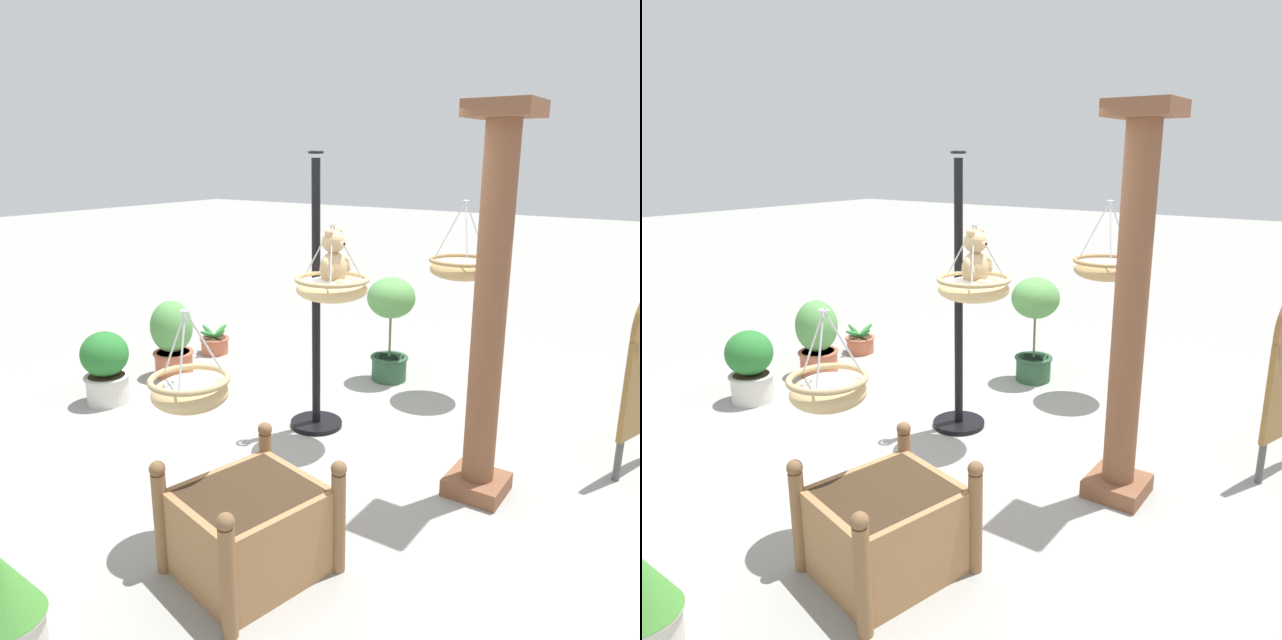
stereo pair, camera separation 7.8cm
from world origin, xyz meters
TOP-DOWN VIEW (x-y plane):
  - ground_plane at (0.00, 0.00)m, footprint 40.00×40.00m
  - display_pole_central at (-0.18, -0.09)m, footprint 0.44×0.44m
  - hanging_basket_with_teddy at (-0.03, 0.16)m, footprint 0.57×0.57m
  - teddy_bear at (-0.03, 0.19)m, footprint 0.31×0.27m
  - hanging_basket_left_high at (-1.49, 0.63)m, footprint 0.61×0.61m
  - hanging_basket_right_low at (1.53, 0.22)m, footprint 0.46×0.46m
  - greenhouse_pillar_right at (0.08, 1.43)m, footprint 0.40×0.40m
  - wooden_planter_box at (1.57, 0.67)m, footprint 0.94×0.89m
  - potted_plant_fern_front at (-1.51, -0.09)m, footprint 0.48×0.48m
  - potted_plant_flowering_red at (0.49, -1.99)m, footprint 0.43×0.43m
  - potted_plant_conical_shrub at (-1.14, -2.18)m, footprint 0.43×0.40m
  - potted_plant_broad_leaf at (-0.36, -2.02)m, footprint 0.43×0.43m

SIDE VIEW (x-z plane):
  - ground_plane at x=0.00m, z-range 0.00..0.00m
  - potted_plant_conical_shrub at x=-1.14m, z-range -0.04..0.29m
  - wooden_planter_box at x=1.57m, z-range -0.06..0.61m
  - potted_plant_flowering_red at x=0.49m, z-range 0.01..0.70m
  - potted_plant_broad_leaf at x=-0.36m, z-range 0.01..0.81m
  - potted_plant_fern_front at x=-1.51m, z-range 0.12..1.20m
  - display_pole_central at x=-0.18m, z-range -0.45..1.83m
  - hanging_basket_right_low at x=1.53m, z-range 0.67..1.25m
  - greenhouse_pillar_right at x=0.08m, z-range -0.05..2.50m
  - hanging_basket_left_high at x=-1.49m, z-range 0.89..1.61m
  - hanging_basket_with_teddy at x=-0.03m, z-range 0.97..1.56m
  - teddy_bear at x=-0.03m, z-range 1.24..1.69m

